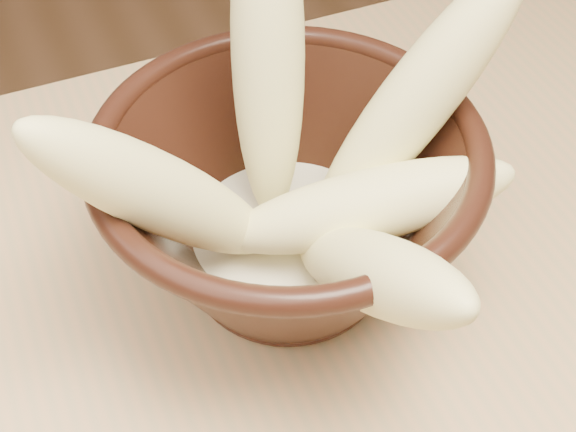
# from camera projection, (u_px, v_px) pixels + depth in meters

# --- Properties ---
(bowl) EXTENTS (0.23, 0.23, 0.13)m
(bowl) POSITION_uv_depth(u_px,v_px,m) (288.00, 204.00, 0.49)
(bowl) COLOR black
(bowl) RESTS_ON table
(milk_puddle) EXTENTS (0.13, 0.13, 0.02)m
(milk_puddle) POSITION_uv_depth(u_px,v_px,m) (288.00, 238.00, 0.52)
(milk_puddle) COLOR beige
(milk_puddle) RESTS_ON bowl
(banana_upright) EXTENTS (0.08, 0.11, 0.22)m
(banana_upright) POSITION_uv_depth(u_px,v_px,m) (268.00, 56.00, 0.47)
(banana_upright) COLOR #F3E68F
(banana_upright) RESTS_ON bowl
(banana_left) EXTENTS (0.16, 0.06, 0.17)m
(banana_left) POSITION_uv_depth(u_px,v_px,m) (162.00, 194.00, 0.43)
(banana_left) COLOR #F3E68F
(banana_left) RESTS_ON bowl
(banana_right) EXTENTS (0.15, 0.05, 0.19)m
(banana_right) POSITION_uv_depth(u_px,v_px,m) (413.00, 105.00, 0.47)
(banana_right) COLOR #F3E68F
(banana_right) RESTS_ON bowl
(banana_across) EXTENTS (0.18, 0.10, 0.08)m
(banana_across) POSITION_uv_depth(u_px,v_px,m) (367.00, 206.00, 0.47)
(banana_across) COLOR #F3E68F
(banana_across) RESTS_ON bowl
(banana_front) EXTENTS (0.06, 0.17, 0.14)m
(banana_front) POSITION_uv_depth(u_px,v_px,m) (375.00, 273.00, 0.42)
(banana_front) COLOR #F3E68F
(banana_front) RESTS_ON bowl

